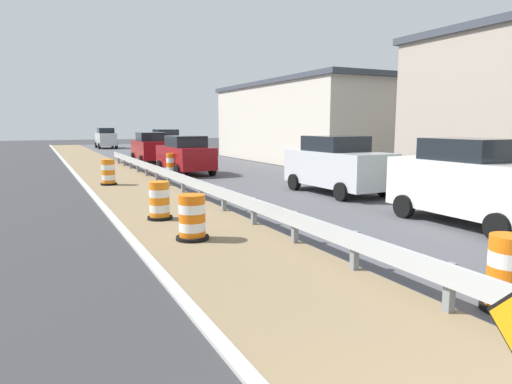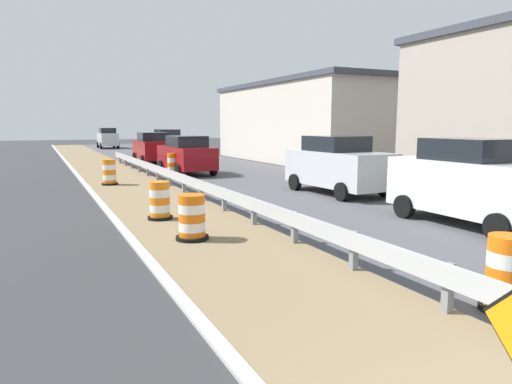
{
  "view_description": "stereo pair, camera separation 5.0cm",
  "coord_description": "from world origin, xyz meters",
  "px_view_note": "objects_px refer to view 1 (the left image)",
  "views": [
    {
      "loc": [
        -3.13,
        -1.27,
        2.58
      ],
      "look_at": [
        1.87,
        8.95,
        0.87
      ],
      "focal_mm": 31.83,
      "sensor_mm": 36.0,
      "label": 1
    },
    {
      "loc": [
        -3.08,
        -1.29,
        2.58
      ],
      "look_at": [
        1.87,
        8.95,
        0.87
      ],
      "focal_mm": 31.83,
      "sensor_mm": 36.0,
      "label": 2
    }
  ],
  "objects_px": {
    "car_distant_a": "(471,182)",
    "traffic_barrel_mid": "(160,202)",
    "traffic_barrel_farther": "(172,166)",
    "traffic_barrel_nearest": "(507,277)",
    "car_mid_far_lane": "(337,165)",
    "car_lead_far_lane": "(106,138)",
    "traffic_barrel_far": "(108,173)",
    "car_trailing_near_lane": "(166,142)",
    "traffic_barrel_close": "(192,219)",
    "car_trailing_far_lane": "(151,148)",
    "car_lead_near_lane": "(185,155)"
  },
  "relations": [
    {
      "from": "car_distant_a",
      "to": "traffic_barrel_mid",
      "type": "bearing_deg",
      "value": -120.82
    },
    {
      "from": "traffic_barrel_farther",
      "to": "traffic_barrel_nearest",
      "type": "bearing_deg",
      "value": -91.17
    },
    {
      "from": "traffic_barrel_mid",
      "to": "car_mid_far_lane",
      "type": "height_order",
      "value": "car_mid_far_lane"
    },
    {
      "from": "car_lead_far_lane",
      "to": "traffic_barrel_far",
      "type": "bearing_deg",
      "value": 172.69
    },
    {
      "from": "traffic_barrel_mid",
      "to": "car_trailing_near_lane",
      "type": "relative_size",
      "value": 0.22
    },
    {
      "from": "traffic_barrel_nearest",
      "to": "traffic_barrel_close",
      "type": "height_order",
      "value": "traffic_barrel_nearest"
    },
    {
      "from": "traffic_barrel_close",
      "to": "car_trailing_far_lane",
      "type": "relative_size",
      "value": 0.23
    },
    {
      "from": "traffic_barrel_far",
      "to": "car_trailing_far_lane",
      "type": "height_order",
      "value": "car_trailing_far_lane"
    },
    {
      "from": "traffic_barrel_nearest",
      "to": "car_mid_far_lane",
      "type": "height_order",
      "value": "car_mid_far_lane"
    },
    {
      "from": "traffic_barrel_close",
      "to": "car_trailing_near_lane",
      "type": "relative_size",
      "value": 0.22
    },
    {
      "from": "car_distant_a",
      "to": "car_mid_far_lane",
      "type": "bearing_deg",
      "value": 178.6
    },
    {
      "from": "traffic_barrel_nearest",
      "to": "car_trailing_near_lane",
      "type": "xyz_separation_m",
      "value": [
        4.43,
        34.34,
        0.59
      ]
    },
    {
      "from": "car_lead_near_lane",
      "to": "car_trailing_far_lane",
      "type": "xyz_separation_m",
      "value": [
        -0.04,
        7.39,
        0.03
      ]
    },
    {
      "from": "car_trailing_near_lane",
      "to": "car_lead_near_lane",
      "type": "bearing_deg",
      "value": -11.01
    },
    {
      "from": "traffic_barrel_farther",
      "to": "traffic_barrel_mid",
      "type": "bearing_deg",
      "value": -107.4
    },
    {
      "from": "traffic_barrel_close",
      "to": "car_lead_far_lane",
      "type": "distance_m",
      "value": 41.74
    },
    {
      "from": "traffic_barrel_far",
      "to": "car_distant_a",
      "type": "bearing_deg",
      "value": -59.31
    },
    {
      "from": "traffic_barrel_farther",
      "to": "car_lead_near_lane",
      "type": "height_order",
      "value": "car_lead_near_lane"
    },
    {
      "from": "traffic_barrel_mid",
      "to": "car_trailing_far_lane",
      "type": "distance_m",
      "value": 18.68
    },
    {
      "from": "car_lead_far_lane",
      "to": "car_trailing_far_lane",
      "type": "xyz_separation_m",
      "value": [
        0.02,
        -20.81,
        -0.07
      ]
    },
    {
      "from": "car_trailing_far_lane",
      "to": "car_distant_a",
      "type": "xyz_separation_m",
      "value": [
        2.96,
        -22.41,
        0.08
      ]
    },
    {
      "from": "car_lead_near_lane",
      "to": "car_lead_far_lane",
      "type": "distance_m",
      "value": 28.2
    },
    {
      "from": "traffic_barrel_farther",
      "to": "car_lead_near_lane",
      "type": "distance_m",
      "value": 1.32
    },
    {
      "from": "car_trailing_near_lane",
      "to": "car_mid_far_lane",
      "type": "bearing_deg",
      "value": 0.36
    },
    {
      "from": "car_trailing_near_lane",
      "to": "car_mid_far_lane",
      "type": "xyz_separation_m",
      "value": [
        -0.05,
        -24.39,
        0.0
      ]
    },
    {
      "from": "car_lead_far_lane",
      "to": "traffic_barrel_farther",
      "type": "bearing_deg",
      "value": 178.69
    },
    {
      "from": "traffic_barrel_nearest",
      "to": "car_trailing_near_lane",
      "type": "relative_size",
      "value": 0.23
    },
    {
      "from": "traffic_barrel_mid",
      "to": "traffic_barrel_far",
      "type": "distance_m",
      "value": 7.98
    },
    {
      "from": "traffic_barrel_mid",
      "to": "car_distant_a",
      "type": "relative_size",
      "value": 0.24
    },
    {
      "from": "traffic_barrel_nearest",
      "to": "car_lead_near_lane",
      "type": "height_order",
      "value": "car_lead_near_lane"
    },
    {
      "from": "traffic_barrel_far",
      "to": "car_trailing_far_lane",
      "type": "bearing_deg",
      "value": 67.44
    },
    {
      "from": "traffic_barrel_close",
      "to": "car_lead_near_lane",
      "type": "xyz_separation_m",
      "value": [
        4.0,
        13.34,
        0.53
      ]
    },
    {
      "from": "car_lead_near_lane",
      "to": "traffic_barrel_close",
      "type": "bearing_deg",
      "value": 161.1
    },
    {
      "from": "traffic_barrel_mid",
      "to": "car_trailing_far_lane",
      "type": "relative_size",
      "value": 0.23
    },
    {
      "from": "traffic_barrel_close",
      "to": "car_mid_far_lane",
      "type": "bearing_deg",
      "value": 31.08
    },
    {
      "from": "traffic_barrel_mid",
      "to": "car_lead_near_lane",
      "type": "relative_size",
      "value": 0.23
    },
    {
      "from": "traffic_barrel_close",
      "to": "car_trailing_near_lane",
      "type": "xyz_separation_m",
      "value": [
        7.11,
        28.65,
        0.61
      ]
    },
    {
      "from": "car_trailing_far_lane",
      "to": "car_lead_far_lane",
      "type": "bearing_deg",
      "value": 1.18
    },
    {
      "from": "car_trailing_near_lane",
      "to": "car_mid_far_lane",
      "type": "height_order",
      "value": "car_mid_far_lane"
    },
    {
      "from": "traffic_barrel_farther",
      "to": "car_trailing_near_lane",
      "type": "xyz_separation_m",
      "value": [
        4.06,
        16.09,
        0.55
      ]
    },
    {
      "from": "car_trailing_near_lane",
      "to": "car_trailing_far_lane",
      "type": "bearing_deg",
      "value": -21.22
    },
    {
      "from": "traffic_barrel_close",
      "to": "traffic_barrel_nearest",
      "type": "bearing_deg",
      "value": -64.87
    },
    {
      "from": "traffic_barrel_nearest",
      "to": "car_lead_far_lane",
      "type": "distance_m",
      "value": 47.26
    },
    {
      "from": "traffic_barrel_nearest",
      "to": "traffic_barrel_farther",
      "type": "distance_m",
      "value": 18.26
    },
    {
      "from": "traffic_barrel_far",
      "to": "car_trailing_near_lane",
      "type": "relative_size",
      "value": 0.24
    },
    {
      "from": "traffic_barrel_far",
      "to": "car_lead_near_lane",
      "type": "distance_m",
      "value": 5.18
    },
    {
      "from": "car_trailing_near_lane",
      "to": "traffic_barrel_far",
      "type": "bearing_deg",
      "value": -21.71
    },
    {
      "from": "traffic_barrel_farther",
      "to": "car_mid_far_lane",
      "type": "bearing_deg",
      "value": -64.18
    },
    {
      "from": "traffic_barrel_far",
      "to": "traffic_barrel_farther",
      "type": "bearing_deg",
      "value": 31.77
    },
    {
      "from": "car_lead_near_lane",
      "to": "car_distant_a",
      "type": "bearing_deg",
      "value": -171.2
    }
  ]
}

